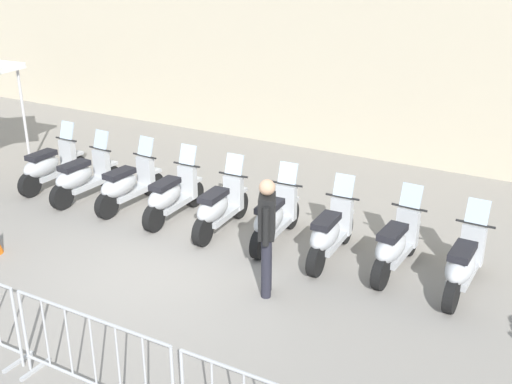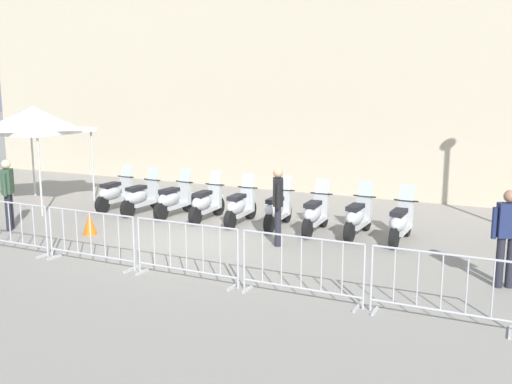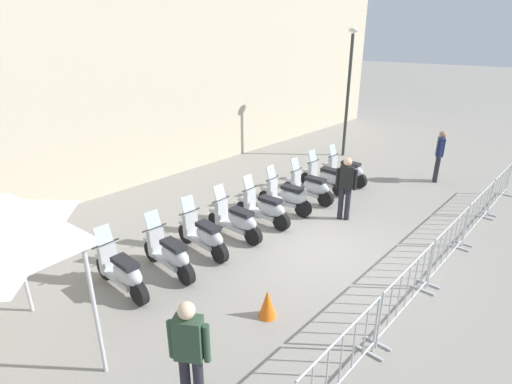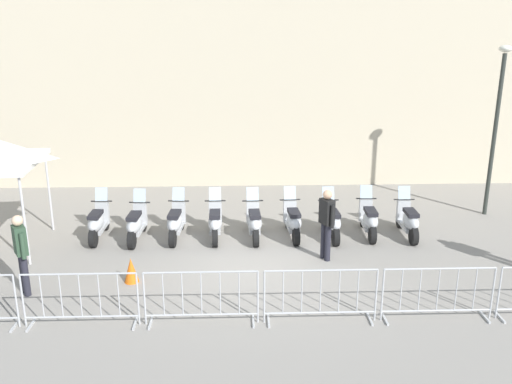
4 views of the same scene
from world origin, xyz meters
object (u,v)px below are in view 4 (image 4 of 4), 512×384
Objects in this scene: motorcycle_3 at (215,222)px; traffic_cone at (131,270)px; barrier_segment_2 at (201,298)px; officer_by_barriers at (327,221)px; motorcycle_5 at (293,221)px; motorcycle_6 at (332,222)px; motorcycle_2 at (176,223)px; motorcycle_0 at (98,223)px; motorcycle_7 at (369,220)px; barrier_segment_4 at (438,294)px; officer_mid_plaza at (21,250)px; street_lamp at (497,113)px; barrier_segment_1 at (81,300)px; barrier_segment_3 at (320,296)px; motorcycle_4 at (254,222)px; motorcycle_1 at (136,224)px; motorcycle_8 at (408,221)px.

motorcycle_3 reaches higher than traffic_cone.
officer_by_barriers is (3.00, 2.62, 0.46)m from barrier_segment_2.
motorcycle_5 is 1.00× the size of motorcycle_6.
motorcycle_6 is at bearing -5.64° from motorcycle_2.
motorcycle_0 and motorcycle_5 have the same top height.
motorcycle_0 and motorcycle_7 have the same top height.
barrier_segment_4 is 6.33m from traffic_cone.
motorcycle_6 is at bearing 18.19° from officer_mid_plaza.
street_lamp reaches higher than motorcycle_0.
motorcycle_0 is 0.81× the size of barrier_segment_1.
officer_by_barriers reaches higher than barrier_segment_1.
barrier_segment_1 is 2.06m from officer_mid_plaza.
officer_by_barriers reaches higher than barrier_segment_3.
motorcycle_4 is 5.67m from officer_mid_plaza.
officer_mid_plaza is (-8.10, -2.35, 0.53)m from motorcycle_7.
barrier_segment_1 is 1.00× the size of barrier_segment_2.
motorcycle_7 is at bearing -2.93° from motorcycle_4.
motorcycle_1 is 10.45m from street_lamp.
motorcycle_4 is 4.06m from motorcycle_8.
traffic_cone is (-9.98, -3.36, -2.73)m from street_lamp.
barrier_segment_4 is (2.21, -0.18, 0.00)m from barrier_segment_3.
motorcycle_7 is (2.02, -0.13, 0.00)m from motorcycle_5.
motorcycle_8 is at bearing -5.39° from motorcycle_3.
motorcycle_3 is at bearing -5.97° from motorcycle_0.
motorcycle_6 is (2.02, -0.18, 0.00)m from motorcycle_4.
motorcycle_8 is 1.00× the size of officer_mid_plaza.
motorcycle_7 reaches higher than barrier_segment_1.
motorcycle_6 reaches higher than barrier_segment_1.
barrier_segment_2 is at bearing -121.09° from motorcycle_5.
barrier_segment_1 is (-7.70, -3.58, 0.07)m from motorcycle_8.
officer_mid_plaza is (-8.02, 1.98, 0.46)m from barrier_segment_4.
motorcycle_5 reaches higher than barrier_segment_4.
barrier_segment_3 is at bearing -80.09° from motorcycle_4.
motorcycle_6 is 5.79m from street_lamp.
barrier_segment_1 is at bearing -123.15° from motorcycle_3.
motorcycle_6 is 1.01m from motorcycle_7.
traffic_cone is (-0.91, -2.42, -0.18)m from motorcycle_2.
motorcycle_0 reaches higher than barrier_segment_2.
officer_by_barriers reaches higher than motorcycle_7.
motorcycle_6 is at bearing -178.72° from motorcycle_7.
motorcycle_3 is 0.81× the size of barrier_segment_3.
barrier_segment_1 is 5.76m from officer_by_barriers.
motorcycle_8 is 0.81× the size of barrier_segment_1.
officer_mid_plaza is 6.68m from officer_by_barriers.
motorcycle_6 is 1.50m from officer_by_barriers.
motorcycle_8 is at bearing 24.95° from barrier_segment_1.
officer_by_barriers is (0.79, 2.80, 0.46)m from barrier_segment_3.
motorcycle_3 is 8.51m from street_lamp.
motorcycle_3 is at bearing 50.23° from traffic_cone.
motorcycle_3 is 4.06m from motorcycle_7.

